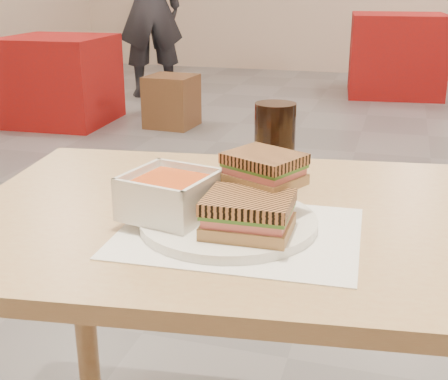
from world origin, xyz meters
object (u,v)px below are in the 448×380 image
(panini_lower, at_px, (248,214))
(bg_table_0, at_px, (60,80))
(bg_chair_0l, at_px, (29,86))
(bg_chair_2l, at_px, (396,67))
(main_table, at_px, (301,274))
(plate, at_px, (229,222))
(cola_glass, at_px, (274,146))
(patron_a, at_px, (150,6))
(bg_chair_0r, at_px, (172,101))
(bg_table_2, at_px, (396,55))
(soup_bowl, at_px, (170,197))

(panini_lower, distance_m, bg_table_0, 4.35)
(bg_chair_0l, distance_m, bg_chair_2l, 3.82)
(main_table, height_order, panini_lower, panini_lower)
(bg_chair_0l, bearing_deg, bg_table_0, -25.48)
(main_table, height_order, bg_chair_2l, main_table)
(main_table, distance_m, plate, 0.19)
(cola_glass, xyz_separation_m, patron_a, (-2.22, 4.61, 0.05))
(cola_glass, height_order, bg_chair_0r, cola_glass)
(bg_chair_2l, distance_m, patron_a, 2.72)
(patron_a, bearing_deg, bg_table_2, 18.47)
(cola_glass, relative_size, bg_table_0, 0.20)
(main_table, distance_m, bg_chair_0l, 4.70)
(cola_glass, bearing_deg, bg_chair_2l, 88.48)
(bg_chair_0r, bearing_deg, main_table, -65.29)
(bg_table_0, xyz_separation_m, bg_chair_0r, (0.93, 0.11, -0.14))
(bg_table_0, distance_m, bg_chair_0l, 0.49)
(bg_chair_0r, relative_size, patron_a, 0.23)
(soup_bowl, distance_m, cola_glass, 0.26)
(plate, relative_size, bg_chair_2l, 0.64)
(soup_bowl, relative_size, patron_a, 0.09)
(panini_lower, bearing_deg, cola_glass, 93.45)
(main_table, relative_size, cola_glass, 7.67)
(main_table, distance_m, cola_glass, 0.25)
(plate, xyz_separation_m, patron_a, (-2.19, 4.82, 0.12))
(bg_chair_0r, height_order, patron_a, patron_a)
(bg_table_0, bearing_deg, cola_glass, -53.01)
(main_table, distance_m, bg_chair_0r, 3.89)
(bg_chair_0l, xyz_separation_m, bg_chair_2l, (3.06, 2.28, -0.02))
(bg_table_2, distance_m, bg_chair_0l, 3.60)
(plate, height_order, bg_chair_2l, plate)
(main_table, height_order, bg_table_2, bg_table_2)
(cola_glass, distance_m, bg_table_0, 4.13)
(plate, bearing_deg, cola_glass, 82.38)
(plate, xyz_separation_m, bg_chair_0r, (-1.51, 3.61, -0.55))
(bg_table_2, height_order, bg_chair_0r, bg_table_2)
(soup_bowl, xyz_separation_m, bg_chair_2l, (0.28, 6.00, -0.57))
(patron_a, bearing_deg, bg_chair_2l, 26.12)
(plate, distance_m, bg_chair_2l, 6.01)
(panini_lower, relative_size, bg_table_0, 0.16)
(soup_bowl, height_order, panini_lower, soup_bowl)
(panini_lower, xyz_separation_m, patron_a, (-2.23, 4.87, 0.09))
(main_table, distance_m, patron_a, 5.27)
(bg_table_0, height_order, patron_a, patron_a)
(cola_glass, xyz_separation_m, bg_table_2, (0.14, 5.39, -0.43))
(soup_bowl, xyz_separation_m, bg_chair_0r, (-1.41, 3.62, -0.59))
(bg_table_0, height_order, bg_chair_2l, bg_table_0)
(bg_table_2, relative_size, patron_a, 0.57)
(bg_table_0, distance_m, patron_a, 1.45)
(panini_lower, bearing_deg, bg_chair_0r, 113.01)
(cola_glass, bearing_deg, plate, -97.62)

